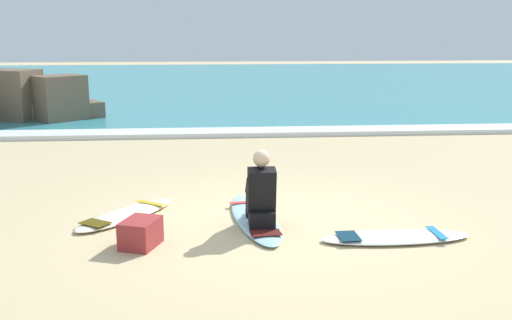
{
  "coord_description": "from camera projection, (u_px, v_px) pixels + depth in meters",
  "views": [
    {
      "loc": [
        -0.84,
        -7.4,
        2.45
      ],
      "look_at": [
        -0.12,
        1.32,
        0.55
      ],
      "focal_mm": 42.34,
      "sensor_mm": 36.0,
      "label": 1
    }
  ],
  "objects": [
    {
      "name": "sea",
      "position": [
        224.0,
        83.0,
        27.67
      ],
      "size": [
        80.0,
        28.0,
        0.1
      ],
      "primitive_type": "cube",
      "color": "teal",
      "rests_on": "ground"
    },
    {
      "name": "breaking_foam",
      "position": [
        242.0,
        132.0,
        14.33
      ],
      "size": [
        80.0,
        0.9,
        0.11
      ],
      "primitive_type": "cube",
      "color": "white",
      "rests_on": "ground"
    },
    {
      "name": "surfboard_spare_far",
      "position": [
        396.0,
        237.0,
        7.16
      ],
      "size": [
        1.82,
        0.57,
        0.08
      ],
      "color": "white",
      "rests_on": "ground"
    },
    {
      "name": "rock_outcrop_distant",
      "position": [
        25.0,
        104.0,
        15.83
      ],
      "size": [
        4.25,
        3.11,
        1.42
      ],
      "color": "brown",
      "rests_on": "ground"
    },
    {
      "name": "ground_plane",
      "position": [
        273.0,
        223.0,
        7.79
      ],
      "size": [
        80.0,
        80.0,
        0.0
      ],
      "primitive_type": "plane",
      "color": "#CCB584"
    },
    {
      "name": "surfboard_main",
      "position": [
        255.0,
        218.0,
        7.88
      ],
      "size": [
        0.75,
        2.26,
        0.08
      ],
      "color": "#9ED1E5",
      "rests_on": "ground"
    },
    {
      "name": "beach_bag",
      "position": [
        141.0,
        233.0,
        6.92
      ],
      "size": [
        0.5,
        0.57,
        0.32
      ],
      "primitive_type": "cube",
      "rotation": [
        0.0,
        0.0,
        -0.35
      ],
      "color": "maroon",
      "rests_on": "ground"
    },
    {
      "name": "surfboard_spare_near",
      "position": [
        126.0,
        214.0,
        8.04
      ],
      "size": [
        1.45,
        1.72,
        0.08
      ],
      "color": "#EFE5C6",
      "rests_on": "ground"
    },
    {
      "name": "surfer_seated",
      "position": [
        261.0,
        196.0,
        7.46
      ],
      "size": [
        0.37,
        0.7,
        0.95
      ],
      "color": "black",
      "rests_on": "surfboard_main"
    }
  ]
}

